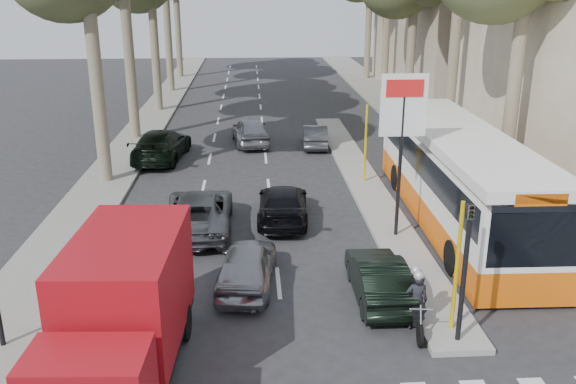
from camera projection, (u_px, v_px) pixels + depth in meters
name	position (u px, v px, depth m)	size (l,w,h in m)	color
ground	(316.00, 317.00, 15.91)	(120.00, 120.00, 0.00)	#28282B
sidewalk_right	(406.00, 116.00, 40.01)	(3.20, 70.00, 0.12)	gray
median_left	(158.00, 110.00, 41.88)	(2.40, 64.00, 0.12)	gray
traffic_island	(364.00, 183.00, 26.47)	(1.50, 26.00, 0.16)	gray
billboard	(402.00, 133.00, 19.63)	(1.50, 12.10, 5.60)	yellow
traffic_light_island	(467.00, 250.00, 13.88)	(0.16, 0.41, 3.60)	black
silver_hatchback	(247.00, 265.00, 17.36)	(1.53, 3.81, 1.30)	#94969B
dark_hatchback	(378.00, 278.00, 16.69)	(1.32, 3.78, 1.24)	black
queue_car_a	(199.00, 212.00, 21.29)	(2.32, 5.02, 1.40)	#4E5156
queue_car_b	(283.00, 204.00, 22.29)	(1.79, 4.39, 1.27)	black
queue_car_c	(250.00, 131.00, 32.92)	(1.75, 4.34, 1.48)	gray
queue_car_d	(315.00, 136.00, 32.48)	(1.25, 3.60, 1.19)	#46494D
queue_car_e	(162.00, 145.00, 29.99)	(2.12, 5.23, 1.52)	black
red_truck	(123.00, 312.00, 12.95)	(2.51, 5.93, 3.11)	black
city_bus	(458.00, 175.00, 21.71)	(3.08, 12.98, 3.41)	#E65D0C
motorcycle	(415.00, 300.00, 15.24)	(0.74, 1.94, 1.65)	black
pedestrian_near	(497.00, 200.00, 21.97)	(0.90, 0.44, 1.53)	#3F3149
pedestrian_far	(461.00, 165.00, 25.99)	(1.04, 0.46, 1.61)	brown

